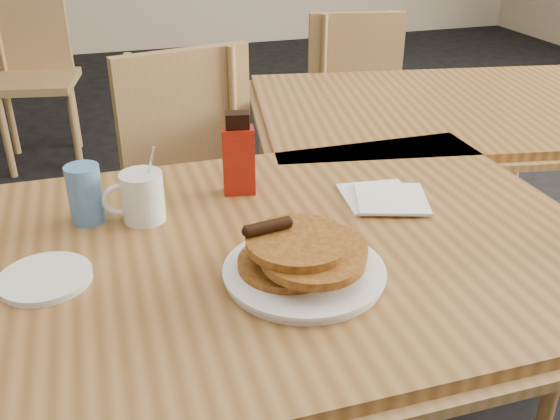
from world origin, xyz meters
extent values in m
cube|color=olive|center=(-0.02, 0.08, 0.73)|extent=(1.29, 0.86, 0.04)
cube|color=tan|center=(-0.02, 0.08, 0.71)|extent=(1.33, 0.90, 0.02)
cylinder|color=tan|center=(0.54, 0.43, 0.35)|extent=(0.04, 0.04, 0.71)
cube|color=olive|center=(0.78, 0.72, 0.73)|extent=(1.34, 1.01, 0.04)
cube|color=tan|center=(0.78, 0.72, 0.71)|extent=(1.38, 1.06, 0.02)
cylinder|color=tan|center=(0.25, 0.40, 0.35)|extent=(0.04, 0.04, 0.71)
cylinder|color=tan|center=(1.30, 1.04, 0.35)|extent=(0.04, 0.04, 0.71)
cube|color=tan|center=(-0.04, 0.73, 0.45)|extent=(0.50, 0.50, 0.04)
cube|color=tan|center=(-0.04, 0.92, 0.70)|extent=(0.42, 0.13, 0.46)
cylinder|color=tan|center=(-0.21, 0.56, 0.21)|extent=(0.04, 0.04, 0.43)
cylinder|color=tan|center=(0.13, 0.90, 0.21)|extent=(0.04, 0.04, 0.43)
cube|color=tan|center=(0.79, 1.35, 0.43)|extent=(0.48, 0.48, 0.04)
cube|color=tan|center=(0.79, 1.53, 0.67)|extent=(0.40, 0.13, 0.44)
cylinder|color=tan|center=(0.63, 1.19, 0.21)|extent=(0.04, 0.04, 0.41)
cylinder|color=tan|center=(0.95, 1.51, 0.21)|extent=(0.04, 0.04, 0.41)
cube|color=tan|center=(-0.58, 2.51, 0.44)|extent=(0.48, 0.48, 0.04)
cube|color=tan|center=(-0.58, 2.70, 0.69)|extent=(0.41, 0.11, 0.45)
cylinder|color=tan|center=(-0.75, 2.35, 0.21)|extent=(0.04, 0.04, 0.42)
cylinder|color=tan|center=(-0.41, 2.68, 0.21)|extent=(0.04, 0.04, 0.42)
cylinder|color=white|center=(0.01, -0.05, 0.76)|extent=(0.27, 0.27, 0.02)
cylinder|color=white|center=(0.01, -0.05, 0.77)|extent=(0.28, 0.28, 0.01)
cylinder|color=#9E6A21|center=(-0.02, -0.03, 0.78)|extent=(0.17, 0.17, 0.01)
cylinder|color=#9E6A21|center=(0.04, -0.03, 0.79)|extent=(0.18, 0.18, 0.01)
cylinder|color=#9E6A21|center=(0.01, -0.08, 0.81)|extent=(0.17, 0.17, 0.01)
cylinder|color=#9E6A21|center=(0.00, -0.04, 0.82)|extent=(0.18, 0.18, 0.01)
cylinder|color=black|center=(-0.05, -0.01, 0.84)|extent=(0.08, 0.03, 0.02)
cylinder|color=white|center=(-0.23, 0.25, 0.80)|extent=(0.09, 0.09, 0.10)
torus|color=white|center=(-0.28, 0.25, 0.80)|extent=(0.07, 0.01, 0.07)
cylinder|color=black|center=(-0.23, 0.25, 0.84)|extent=(0.08, 0.08, 0.01)
cylinder|color=silver|center=(-0.22, 0.25, 0.84)|extent=(0.04, 0.04, 0.15)
cube|color=maroon|center=(-0.02, 0.31, 0.82)|extent=(0.08, 0.06, 0.15)
cube|color=black|center=(-0.02, 0.31, 0.92)|extent=(0.05, 0.04, 0.03)
cube|color=white|center=(0.26, 0.19, 0.75)|extent=(0.16, 0.16, 0.01)
cube|color=white|center=(0.28, 0.17, 0.76)|extent=(0.19, 0.19, 0.01)
cylinder|color=#5283C1|center=(-0.34, 0.27, 0.81)|extent=(0.07, 0.07, 0.12)
cylinder|color=white|center=(-0.42, 0.07, 0.76)|extent=(0.16, 0.16, 0.01)
camera|label=1|loc=(-0.30, -0.90, 1.35)|focal=40.00mm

